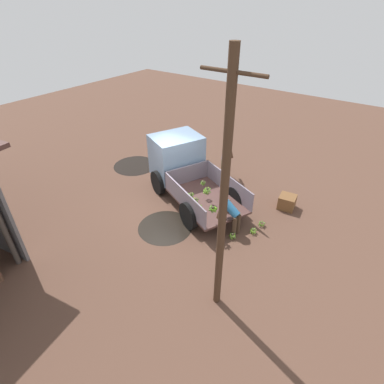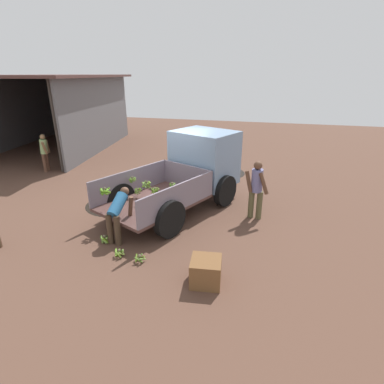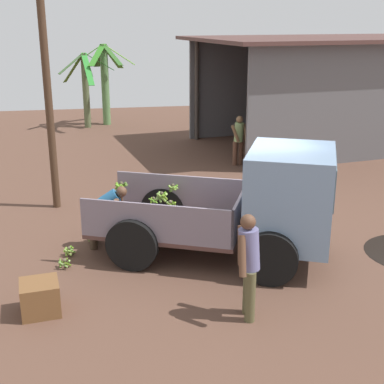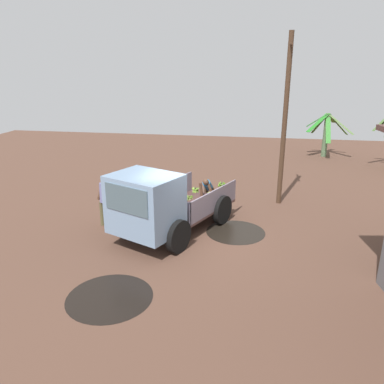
{
  "view_description": "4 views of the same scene",
  "coord_description": "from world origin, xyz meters",
  "px_view_note": "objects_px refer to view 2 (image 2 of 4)",
  "views": [
    {
      "loc": [
        -6.16,
        7.31,
        6.77
      ],
      "look_at": [
        -1.0,
        0.11,
        0.92
      ],
      "focal_mm": 28.0,
      "sensor_mm": 36.0,
      "label": 1
    },
    {
      "loc": [
        -8.48,
        -3.22,
        3.85
      ],
      "look_at": [
        -1.35,
        -1.31,
        0.92
      ],
      "focal_mm": 28.0,
      "sensor_mm": 36.0,
      "label": 2
    },
    {
      "loc": [
        -2.75,
        -9.93,
        4.38
      ],
      "look_at": [
        -0.96,
        -0.31,
        1.21
      ],
      "focal_mm": 50.0,
      "sensor_mm": 36.0,
      "label": 3
    },
    {
      "loc": [
        10.27,
        1.8,
        5.02
      ],
      "look_at": [
        0.06,
        0.06,
        1.54
      ],
      "focal_mm": 35.0,
      "sensor_mm": 36.0,
      "label": 4
    }
  ],
  "objects_px": {
    "person_bystander_near_shed": "(44,151)",
    "person_foreground_visitor": "(256,187)",
    "cargo_truck": "(196,166)",
    "banana_bunch_on_ground_2": "(119,252)",
    "banana_bunch_on_ground_0": "(140,258)",
    "wooden_crate_0": "(206,271)",
    "banana_bunch_on_ground_1": "(105,239)",
    "person_worker_loading": "(118,212)"
  },
  "relations": [
    {
      "from": "banana_bunch_on_ground_1",
      "to": "person_bystander_near_shed",
      "type": "bearing_deg",
      "value": 49.65
    },
    {
      "from": "person_worker_loading",
      "to": "banana_bunch_on_ground_1",
      "type": "xyz_separation_m",
      "value": [
        -0.26,
        0.27,
        -0.64
      ]
    },
    {
      "from": "person_bystander_near_shed",
      "to": "wooden_crate_0",
      "type": "relative_size",
      "value": 2.66
    },
    {
      "from": "person_worker_loading",
      "to": "banana_bunch_on_ground_2",
      "type": "height_order",
      "value": "person_worker_loading"
    },
    {
      "from": "banana_bunch_on_ground_0",
      "to": "wooden_crate_0",
      "type": "distance_m",
      "value": 1.58
    },
    {
      "from": "banana_bunch_on_ground_2",
      "to": "person_bystander_near_shed",
      "type": "bearing_deg",
      "value": 50.08
    },
    {
      "from": "person_bystander_near_shed",
      "to": "cargo_truck",
      "type": "bearing_deg",
      "value": -24.58
    },
    {
      "from": "banana_bunch_on_ground_2",
      "to": "wooden_crate_0",
      "type": "relative_size",
      "value": 0.43
    },
    {
      "from": "person_foreground_visitor",
      "to": "banana_bunch_on_ground_0",
      "type": "xyz_separation_m",
      "value": [
        -2.83,
        2.26,
        -0.83
      ]
    },
    {
      "from": "banana_bunch_on_ground_1",
      "to": "wooden_crate_0",
      "type": "relative_size",
      "value": 0.45
    },
    {
      "from": "person_foreground_visitor",
      "to": "banana_bunch_on_ground_0",
      "type": "relative_size",
      "value": 6.9
    },
    {
      "from": "person_worker_loading",
      "to": "person_bystander_near_shed",
      "type": "bearing_deg",
      "value": 58.06
    },
    {
      "from": "banana_bunch_on_ground_1",
      "to": "person_worker_loading",
      "type": "bearing_deg",
      "value": -46.57
    },
    {
      "from": "person_foreground_visitor",
      "to": "banana_bunch_on_ground_2",
      "type": "relative_size",
      "value": 6.62
    },
    {
      "from": "person_bystander_near_shed",
      "to": "banana_bunch_on_ground_0",
      "type": "distance_m",
      "value": 8.3
    },
    {
      "from": "cargo_truck",
      "to": "banana_bunch_on_ground_2",
      "type": "xyz_separation_m",
      "value": [
        -3.65,
        0.84,
        -1.04
      ]
    },
    {
      "from": "person_worker_loading",
      "to": "banana_bunch_on_ground_1",
      "type": "height_order",
      "value": "person_worker_loading"
    },
    {
      "from": "person_foreground_visitor",
      "to": "wooden_crate_0",
      "type": "relative_size",
      "value": 2.88
    },
    {
      "from": "banana_bunch_on_ground_2",
      "to": "person_worker_loading",
      "type": "bearing_deg",
      "value": 26.45
    },
    {
      "from": "banana_bunch_on_ground_1",
      "to": "wooden_crate_0",
      "type": "bearing_deg",
      "value": -106.91
    },
    {
      "from": "banana_bunch_on_ground_0",
      "to": "banana_bunch_on_ground_2",
      "type": "bearing_deg",
      "value": 82.51
    },
    {
      "from": "person_foreground_visitor",
      "to": "person_bystander_near_shed",
      "type": "relative_size",
      "value": 1.08
    },
    {
      "from": "banana_bunch_on_ground_1",
      "to": "banana_bunch_on_ground_2",
      "type": "xyz_separation_m",
      "value": [
        -0.45,
        -0.62,
        -0.01
      ]
    },
    {
      "from": "wooden_crate_0",
      "to": "person_foreground_visitor",
      "type": "bearing_deg",
      "value": -12.85
    },
    {
      "from": "person_bystander_near_shed",
      "to": "banana_bunch_on_ground_2",
      "type": "bearing_deg",
      "value": -53.2
    },
    {
      "from": "cargo_truck",
      "to": "banana_bunch_on_ground_1",
      "type": "relative_size",
      "value": 18.53
    },
    {
      "from": "banana_bunch_on_ground_0",
      "to": "banana_bunch_on_ground_1",
      "type": "bearing_deg",
      "value": 65.6
    },
    {
      "from": "person_bystander_near_shed",
      "to": "wooden_crate_0",
      "type": "bearing_deg",
      "value": -47.01
    },
    {
      "from": "person_worker_loading",
      "to": "banana_bunch_on_ground_0",
      "type": "relative_size",
      "value": 5.14
    },
    {
      "from": "banana_bunch_on_ground_2",
      "to": "cargo_truck",
      "type": "bearing_deg",
      "value": -12.9
    },
    {
      "from": "cargo_truck",
      "to": "person_bystander_near_shed",
      "type": "bearing_deg",
      "value": 102.95
    },
    {
      "from": "person_foreground_visitor",
      "to": "wooden_crate_0",
      "type": "bearing_deg",
      "value": -4.58
    },
    {
      "from": "banana_bunch_on_ground_2",
      "to": "wooden_crate_0",
      "type": "bearing_deg",
      "value": -100.04
    },
    {
      "from": "banana_bunch_on_ground_1",
      "to": "wooden_crate_0",
      "type": "xyz_separation_m",
      "value": [
        -0.82,
        -2.69,
        0.15
      ]
    },
    {
      "from": "person_bystander_near_shed",
      "to": "person_foreground_visitor",
      "type": "bearing_deg",
      "value": -27.69
    },
    {
      "from": "banana_bunch_on_ground_0",
      "to": "banana_bunch_on_ground_1",
      "type": "height_order",
      "value": "banana_bunch_on_ground_1"
    },
    {
      "from": "person_worker_loading",
      "to": "cargo_truck",
      "type": "bearing_deg",
      "value": -16.56
    },
    {
      "from": "person_bystander_near_shed",
      "to": "banana_bunch_on_ground_2",
      "type": "height_order",
      "value": "person_bystander_near_shed"
    },
    {
      "from": "cargo_truck",
      "to": "person_foreground_visitor",
      "type": "height_order",
      "value": "cargo_truck"
    },
    {
      "from": "person_bystander_near_shed",
      "to": "banana_bunch_on_ground_1",
      "type": "xyz_separation_m",
      "value": [
        -4.56,
        -5.37,
        -0.75
      ]
    },
    {
      "from": "person_bystander_near_shed",
      "to": "banana_bunch_on_ground_0",
      "type": "relative_size",
      "value": 6.38
    },
    {
      "from": "cargo_truck",
      "to": "banana_bunch_on_ground_2",
      "type": "bearing_deg",
      "value": -168.65
    }
  ]
}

